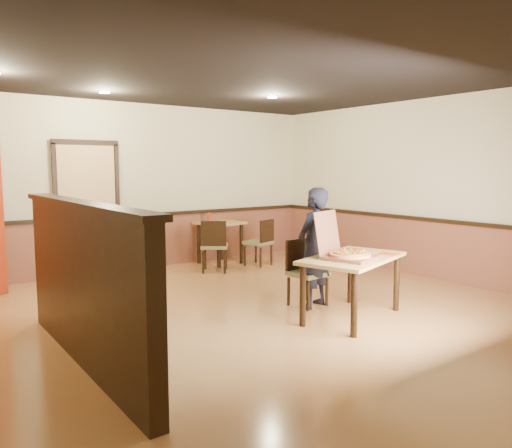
{
  "coord_description": "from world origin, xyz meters",
  "views": [
    {
      "loc": [
        -3.29,
        -4.53,
        1.73
      ],
      "look_at": [
        0.01,
        0.0,
        1.09
      ],
      "focal_mm": 35.0,
      "sensor_mm": 36.0,
      "label": 1
    }
  ],
  "objects_px": {
    "pizza_box": "(346,253)",
    "condiment": "(209,217)",
    "diner_chair": "(304,269)",
    "diner": "(314,248)",
    "main_table": "(353,266)",
    "side_chair_left": "(214,244)",
    "side_chair_right": "(261,240)",
    "side_table": "(220,232)"
  },
  "relations": [
    {
      "from": "side_table",
      "to": "diner_chair",
      "type": "bearing_deg",
      "value": -101.31
    },
    {
      "from": "diner",
      "to": "condiment",
      "type": "distance_m",
      "value": 3.26
    },
    {
      "from": "diner_chair",
      "to": "side_chair_left",
      "type": "height_order",
      "value": "side_chair_left"
    },
    {
      "from": "side_chair_right",
      "to": "side_table",
      "type": "height_order",
      "value": "side_chair_right"
    },
    {
      "from": "side_chair_left",
      "to": "side_chair_right",
      "type": "bearing_deg",
      "value": -144.51
    },
    {
      "from": "main_table",
      "to": "diner",
      "type": "relative_size",
      "value": 1.02
    },
    {
      "from": "main_table",
      "to": "diner_chair",
      "type": "distance_m",
      "value": 0.77
    },
    {
      "from": "main_table",
      "to": "condiment",
      "type": "distance_m",
      "value": 3.87
    },
    {
      "from": "side_chair_right",
      "to": "side_chair_left",
      "type": "bearing_deg",
      "value": -18.93
    },
    {
      "from": "diner",
      "to": "pizza_box",
      "type": "bearing_deg",
      "value": 62.49
    },
    {
      "from": "side_chair_left",
      "to": "diner_chair",
      "type": "bearing_deg",
      "value": 123.36
    },
    {
      "from": "main_table",
      "to": "diner_chair",
      "type": "height_order",
      "value": "diner_chair"
    },
    {
      "from": "side_chair_left",
      "to": "pizza_box",
      "type": "distance_m",
      "value": 3.17
    },
    {
      "from": "side_chair_left",
      "to": "condiment",
      "type": "bearing_deg",
      "value": -79.54
    },
    {
      "from": "diner",
      "to": "main_table",
      "type": "bearing_deg",
      "value": 77.43
    },
    {
      "from": "side_table",
      "to": "diner",
      "type": "relative_size",
      "value": 0.55
    },
    {
      "from": "diner_chair",
      "to": "condiment",
      "type": "distance_m",
      "value": 3.15
    },
    {
      "from": "main_table",
      "to": "diner_chair",
      "type": "xyz_separation_m",
      "value": [
        -0.07,
        0.75,
        -0.16
      ]
    },
    {
      "from": "side_table",
      "to": "condiment",
      "type": "xyz_separation_m",
      "value": [
        -0.13,
        0.14,
        0.26
      ]
    },
    {
      "from": "side_chair_right",
      "to": "pizza_box",
      "type": "xyz_separation_m",
      "value": [
        -1.16,
        -3.14,
        0.33
      ]
    },
    {
      "from": "main_table",
      "to": "diner",
      "type": "xyz_separation_m",
      "value": [
        -0.04,
        0.61,
        0.13
      ]
    },
    {
      "from": "side_chair_right",
      "to": "diner",
      "type": "bearing_deg",
      "value": 48.84
    },
    {
      "from": "diner_chair",
      "to": "side_chair_right",
      "type": "bearing_deg",
      "value": 61.23
    },
    {
      "from": "diner_chair",
      "to": "diner",
      "type": "bearing_deg",
      "value": -82.49
    },
    {
      "from": "side_chair_right",
      "to": "diner",
      "type": "distance_m",
      "value": 2.7
    },
    {
      "from": "side_chair_right",
      "to": "main_table",
      "type": "bearing_deg",
      "value": 53.62
    },
    {
      "from": "condiment",
      "to": "main_table",
      "type": "bearing_deg",
      "value": -95.76
    },
    {
      "from": "diner_chair",
      "to": "side_chair_right",
      "type": "height_order",
      "value": "same"
    },
    {
      "from": "pizza_box",
      "to": "side_table",
      "type": "bearing_deg",
      "value": 62.58
    },
    {
      "from": "side_chair_left",
      "to": "pizza_box",
      "type": "xyz_separation_m",
      "value": [
        -0.21,
        -3.15,
        0.31
      ]
    },
    {
      "from": "diner",
      "to": "condiment",
      "type": "xyz_separation_m",
      "value": [
        0.43,
        3.23,
        0.09
      ]
    },
    {
      "from": "diner_chair",
      "to": "pizza_box",
      "type": "distance_m",
      "value": 0.87
    },
    {
      "from": "pizza_box",
      "to": "condiment",
      "type": "xyz_separation_m",
      "value": [
        0.56,
        3.89,
        0.05
      ]
    },
    {
      "from": "side_chair_left",
      "to": "diner",
      "type": "bearing_deg",
      "value": 124.17
    },
    {
      "from": "side_table",
      "to": "main_table",
      "type": "bearing_deg",
      "value": -98.04
    },
    {
      "from": "main_table",
      "to": "side_chair_left",
      "type": "bearing_deg",
      "value": 71.67
    },
    {
      "from": "diner_chair",
      "to": "diner",
      "type": "height_order",
      "value": "diner"
    },
    {
      "from": "diner",
      "to": "condiment",
      "type": "relative_size",
      "value": 9.12
    },
    {
      "from": "side_table",
      "to": "condiment",
      "type": "distance_m",
      "value": 0.32
    },
    {
      "from": "diner_chair",
      "to": "diner",
      "type": "relative_size",
      "value": 0.56
    },
    {
      "from": "side_chair_left",
      "to": "condiment",
      "type": "height_order",
      "value": "condiment"
    },
    {
      "from": "side_chair_left",
      "to": "pizza_box",
      "type": "bearing_deg",
      "value": 122.09
    }
  ]
}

